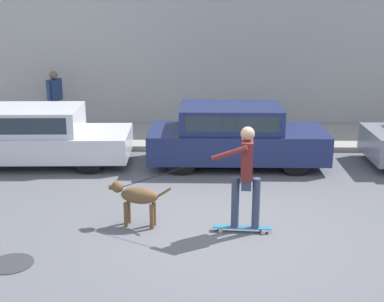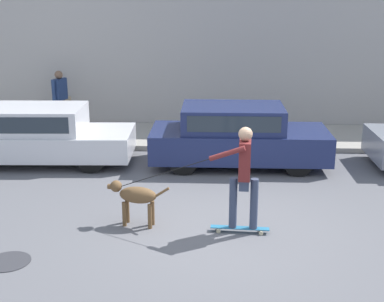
{
  "view_description": "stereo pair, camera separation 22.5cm",
  "coord_description": "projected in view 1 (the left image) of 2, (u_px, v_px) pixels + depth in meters",
  "views": [
    {
      "loc": [
        -0.39,
        -8.14,
        3.75
      ],
      "look_at": [
        -0.57,
        1.38,
        0.95
      ],
      "focal_mm": 50.0,
      "sensor_mm": 36.0,
      "label": 1
    },
    {
      "loc": [
        -0.16,
        -8.13,
        3.75
      ],
      "look_at": [
        -0.57,
        1.38,
        0.95
      ],
      "focal_mm": 50.0,
      "sensor_mm": 36.0,
      "label": 2
    }
  ],
  "objects": [
    {
      "name": "sidewalk_curb",
      "position": [
        216.0,
        136.0,
        14.4
      ],
      "size": [
        30.0,
        2.48,
        0.13
      ],
      "color": "#A39E93",
      "rests_on": "ground_plane"
    },
    {
      "name": "manhole_cover",
      "position": [
        11.0,
        264.0,
        7.73
      ],
      "size": [
        0.64,
        0.64,
        0.01
      ],
      "color": "#38383D",
      "rests_on": "ground_plane"
    },
    {
      "name": "back_wall",
      "position": [
        216.0,
        43.0,
        15.08
      ],
      "size": [
        32.0,
        0.3,
        4.87
      ],
      "color": "#B2ADA8",
      "rests_on": "ground_plane"
    },
    {
      "name": "parked_car_1",
      "position": [
        235.0,
        136.0,
        12.04
      ],
      "size": [
        3.97,
        1.66,
        1.37
      ],
      "rotation": [
        0.0,
        0.0,
        0.0
      ],
      "color": "black",
      "rests_on": "ground_plane"
    },
    {
      "name": "ground_plane",
      "position": [
        225.0,
        230.0,
        8.86
      ],
      "size": [
        36.0,
        36.0,
        0.0
      ],
      "primitive_type": "plane",
      "color": "slate"
    },
    {
      "name": "pedestrian_with_bag",
      "position": [
        55.0,
        97.0,
        14.75
      ],
      "size": [
        0.38,
        0.71,
        1.61
      ],
      "rotation": [
        0.0,
        0.0,
        -0.37
      ],
      "color": "brown",
      "rests_on": "sidewalk_curb"
    },
    {
      "name": "skateboarder",
      "position": [
        246.0,
        172.0,
        8.49
      ],
      "size": [
        2.55,
        0.55,
        1.78
      ],
      "rotation": [
        0.0,
        0.0,
        3.07
      ],
      "color": "beige",
      "rests_on": "ground_plane"
    },
    {
      "name": "dog",
      "position": [
        137.0,
        197.0,
        8.87
      ],
      "size": [
        1.07,
        0.39,
        0.77
      ],
      "rotation": [
        0.0,
        0.0,
        2.96
      ],
      "color": "brown",
      "rests_on": "ground_plane"
    },
    {
      "name": "parked_car_0",
      "position": [
        32.0,
        136.0,
        12.13
      ],
      "size": [
        4.35,
        1.81,
        1.31
      ],
      "rotation": [
        0.0,
        0.0,
        0.03
      ],
      "color": "black",
      "rests_on": "ground_plane"
    }
  ]
}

